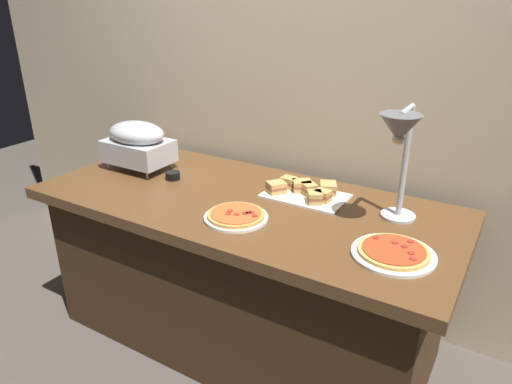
% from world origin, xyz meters
% --- Properties ---
extents(ground_plane, '(8.00, 8.00, 0.00)m').
position_xyz_m(ground_plane, '(0.00, 0.00, 0.00)').
color(ground_plane, '#4C443D').
extents(back_wall, '(4.40, 0.04, 2.40)m').
position_xyz_m(back_wall, '(0.00, 0.50, 1.20)').
color(back_wall, '#C6B593').
rests_on(back_wall, ground_plane).
extents(buffet_table, '(1.90, 0.84, 0.76)m').
position_xyz_m(buffet_table, '(0.00, 0.00, 0.39)').
color(buffet_table, brown).
rests_on(buffet_table, ground_plane).
extents(chafing_dish, '(0.34, 0.23, 0.25)m').
position_xyz_m(chafing_dish, '(-0.67, 0.06, 0.90)').
color(chafing_dish, '#B7BABF').
rests_on(chafing_dish, buffet_table).
extents(heat_lamp, '(0.15, 0.30, 0.47)m').
position_xyz_m(heat_lamp, '(0.64, 0.05, 1.12)').
color(heat_lamp, '#B7BABF').
rests_on(heat_lamp, buffet_table).
extents(pizza_plate_front, '(0.29, 0.29, 0.03)m').
position_xyz_m(pizza_plate_front, '(0.72, -0.14, 0.77)').
color(pizza_plate_front, white).
rests_on(pizza_plate_front, buffet_table).
extents(pizza_plate_center, '(0.26, 0.26, 0.03)m').
position_xyz_m(pizza_plate_center, '(0.09, -0.18, 0.77)').
color(pizza_plate_center, white).
rests_on(pizza_plate_center, buffet_table).
extents(sandwich_platter, '(0.36, 0.24, 0.06)m').
position_xyz_m(sandwich_platter, '(0.23, 0.17, 0.78)').
color(sandwich_platter, white).
rests_on(sandwich_platter, buffet_table).
extents(sauce_cup_near, '(0.07, 0.07, 0.04)m').
position_xyz_m(sauce_cup_near, '(-0.42, 0.03, 0.78)').
color(sauce_cup_near, black).
rests_on(sauce_cup_near, buffet_table).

